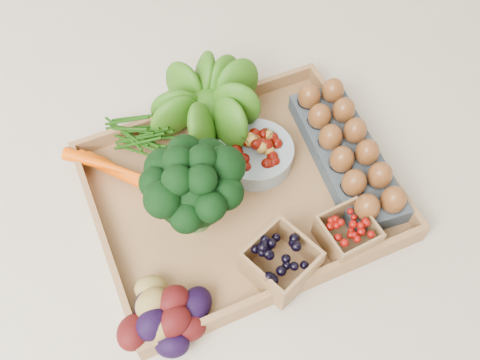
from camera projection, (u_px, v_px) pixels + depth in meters
name	position (u px, v px, depth m)	size (l,w,h in m)	color
ground	(240.00, 197.00, 1.05)	(4.00, 4.00, 0.00)	beige
tray	(240.00, 195.00, 1.04)	(0.55, 0.45, 0.01)	#9F7043
carrots	(117.00, 171.00, 1.04)	(0.18, 0.13, 0.04)	#E84B00
lettuce	(205.00, 99.00, 1.07)	(0.15, 0.15, 0.15)	#1C530D
broccoli	(194.00, 201.00, 0.94)	(0.18, 0.18, 0.14)	black
cherry_bowl	(255.00, 154.00, 1.06)	(0.15, 0.15, 0.04)	#8C9EA5
egg_carton	(346.00, 155.00, 1.06)	(0.12, 0.33, 0.04)	#3B454C
potatoes	(163.00, 312.00, 0.86)	(0.16, 0.16, 0.09)	#390909
punnet_blackberry	(281.00, 262.00, 0.92)	(0.10, 0.10, 0.07)	black
punnet_raspberry	(347.00, 233.00, 0.95)	(0.09, 0.09, 0.06)	#700805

